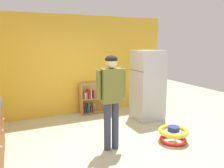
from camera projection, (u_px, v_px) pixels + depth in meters
ground_plane at (112, 146)px, 4.35m from camera, size 12.00×12.00×0.00m
back_wall at (78, 65)px, 6.19m from camera, size 5.20×0.06×2.70m
refrigerator at (148, 85)px, 5.80m from camera, size 0.73×0.68×1.78m
bookshelf at (92, 100)px, 6.33m from camera, size 0.80×0.28×0.85m
standing_person at (111, 94)px, 4.04m from camera, size 0.57×0.22×1.75m
baby_walker at (173, 134)px, 4.51m from camera, size 0.60×0.60×0.32m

